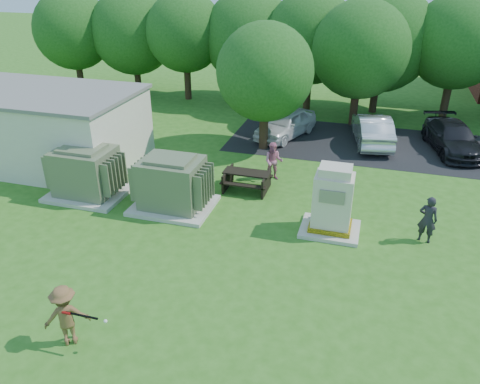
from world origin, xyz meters
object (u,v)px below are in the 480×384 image
(generator_cabinet, at_px, (332,204))
(car_white, at_px, (286,124))
(transformer_left, at_px, (86,173))
(transformer_right, at_px, (172,184))
(batter, at_px, (66,316))
(person_by_generator, at_px, (428,219))
(car_silver_a, at_px, (372,129))
(person_at_picnic, at_px, (273,161))
(picnic_table, at_px, (247,178))
(car_dark, at_px, (453,137))

(generator_cabinet, xyz_separation_m, car_white, (-3.43, 9.00, -0.37))
(transformer_left, relative_size, car_white, 0.71)
(transformer_left, relative_size, transformer_right, 1.00)
(batter, bearing_deg, person_by_generator, -172.16)
(transformer_right, relative_size, car_silver_a, 0.66)
(transformer_left, height_order, generator_cabinet, generator_cabinet)
(transformer_right, height_order, person_by_generator, transformer_right)
(generator_cabinet, bearing_deg, transformer_right, 179.57)
(person_at_picnic, distance_m, car_silver_a, 6.85)
(car_white, bearing_deg, generator_cabinet, -48.20)
(picnic_table, bearing_deg, batter, -101.39)
(batter, bearing_deg, car_dark, -154.83)
(transformer_left, distance_m, batter, 8.27)
(person_by_generator, height_order, car_white, person_by_generator)
(batter, bearing_deg, car_white, -130.16)
(generator_cabinet, bearing_deg, car_dark, 62.67)
(batter, bearing_deg, transformer_right, -119.62)
(transformer_left, relative_size, car_dark, 0.63)
(car_silver_a, bearing_deg, car_white, -6.79)
(transformer_right, bearing_deg, car_dark, 40.73)
(transformer_left, xyz_separation_m, car_dark, (14.47, 9.27, -0.28))
(picnic_table, bearing_deg, car_dark, 39.56)
(transformer_right, xyz_separation_m, picnic_table, (2.27, 2.26, -0.46))
(transformer_left, distance_m, picnic_table, 6.40)
(transformer_right, bearing_deg, picnic_table, 44.76)
(transformer_right, bearing_deg, person_by_generator, 1.38)
(transformer_right, distance_m, car_dark, 14.21)
(transformer_left, xyz_separation_m, batter, (4.07, -7.20, -0.13))
(picnic_table, distance_m, car_silver_a, 8.39)
(person_by_generator, bearing_deg, person_at_picnic, -15.46)
(batter, distance_m, person_at_picnic, 11.09)
(person_by_generator, relative_size, car_white, 0.40)
(transformer_right, bearing_deg, transformer_left, 180.00)
(picnic_table, height_order, car_silver_a, car_silver_a)
(transformer_right, height_order, picnic_table, transformer_right)
(transformer_right, bearing_deg, generator_cabinet, -0.43)
(picnic_table, bearing_deg, person_by_generator, -16.66)
(person_at_picnic, bearing_deg, transformer_right, -136.33)
(batter, distance_m, person_by_generator, 11.44)
(car_dark, bearing_deg, car_white, 168.53)
(person_by_generator, bearing_deg, car_white, -39.44)
(generator_cabinet, bearing_deg, person_by_generator, 4.82)
(generator_cabinet, distance_m, car_silver_a, 9.32)
(transformer_left, relative_size, batter, 1.79)
(generator_cabinet, relative_size, person_by_generator, 1.48)
(transformer_left, xyz_separation_m, transformer_right, (3.70, 0.00, 0.00))
(generator_cabinet, distance_m, picnic_table, 4.38)
(transformer_right, xyz_separation_m, generator_cabinet, (5.95, -0.04, 0.11))
(person_by_generator, xyz_separation_m, car_dark, (1.69, 9.05, -0.15))
(transformer_right, xyz_separation_m, person_at_picnic, (3.08, 3.56, -0.14))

